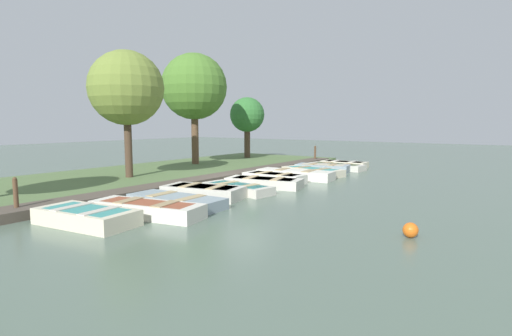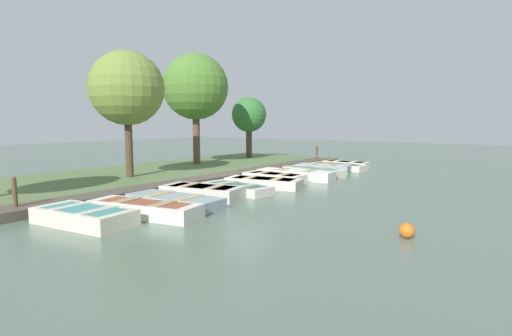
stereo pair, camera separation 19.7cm
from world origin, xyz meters
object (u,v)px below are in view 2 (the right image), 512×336
at_px(rowboat_6, 274,178).
at_px(mooring_post_far, 317,154).
at_px(rowboat_4, 237,188).
at_px(rowboat_9, 324,168).
at_px(rowboat_5, 264,182).
at_px(rowboat_10, 337,167).
at_px(buoy, 407,231).
at_px(rowboat_2, 175,201).
at_px(park_tree_center, 196,87).
at_px(rowboat_1, 145,209).
at_px(rowboat_11, 345,164).
at_px(rowboat_3, 202,192).
at_px(park_tree_right, 249,115).
at_px(mooring_post_near, 15,197).
at_px(rowboat_8, 313,171).
at_px(rowboat_7, 296,174).
at_px(rowboat_0, 84,216).
at_px(park_tree_left, 127,89).

bearing_deg(rowboat_6, mooring_post_far, 105.63).
distance_m(rowboat_4, rowboat_9, 7.59).
bearing_deg(rowboat_5, rowboat_9, 80.22).
distance_m(rowboat_10, buoy, 13.12).
xyz_separation_m(rowboat_2, park_tree_center, (-7.28, 8.51, 4.42)).
relative_size(rowboat_2, rowboat_10, 1.01).
xyz_separation_m(rowboat_1, rowboat_2, (-0.31, 1.39, -0.04)).
distance_m(rowboat_9, rowboat_11, 2.88).
relative_size(rowboat_9, mooring_post_far, 2.61).
height_order(rowboat_1, rowboat_3, rowboat_3).
xyz_separation_m(rowboat_10, park_tree_center, (-7.32, -3.43, 4.42)).
height_order(rowboat_4, park_tree_right, park_tree_right).
distance_m(mooring_post_near, park_tree_right, 17.90).
height_order(rowboat_8, mooring_post_near, mooring_post_near).
relative_size(rowboat_4, mooring_post_far, 2.62).
relative_size(rowboat_6, mooring_post_far, 2.45).
xyz_separation_m(rowboat_7, park_tree_right, (-7.25, 6.17, 2.84)).
bearing_deg(buoy, rowboat_6, 142.89).
bearing_deg(rowboat_8, rowboat_0, -81.12).
bearing_deg(rowboat_0, rowboat_6, 82.69).
relative_size(buoy, park_tree_right, 0.08).
distance_m(rowboat_0, rowboat_5, 7.50).
relative_size(rowboat_1, mooring_post_near, 3.06).
xyz_separation_m(mooring_post_far, park_tree_right, (-4.73, -0.87, 2.49)).
relative_size(rowboat_6, rowboat_9, 0.94).
distance_m(rowboat_4, rowboat_10, 8.89).
distance_m(rowboat_5, park_tree_center, 9.46).
distance_m(rowboat_1, rowboat_10, 13.32).
xyz_separation_m(rowboat_0, rowboat_6, (0.02, 8.80, -0.01)).
height_order(mooring_post_near, park_tree_right, park_tree_right).
distance_m(rowboat_8, rowboat_10, 2.82).
xyz_separation_m(rowboat_9, buoy, (6.92, -9.97, -0.03)).
height_order(rowboat_2, park_tree_left, park_tree_left).
xyz_separation_m(mooring_post_far, park_tree_left, (-3.13, -11.86, 3.47)).
bearing_deg(buoy, rowboat_1, -162.40).
bearing_deg(rowboat_6, mooring_post_near, -103.41).
xyz_separation_m(mooring_post_far, park_tree_center, (-4.76, -5.97, 4.03)).
height_order(rowboat_4, rowboat_8, rowboat_8).
bearing_deg(mooring_post_near, rowboat_6, 76.17).
bearing_deg(rowboat_11, rowboat_0, -91.49).
xyz_separation_m(rowboat_2, buoy, (6.77, 0.66, -0.00)).
height_order(rowboat_9, buoy, rowboat_9).
bearing_deg(buoy, rowboat_9, 124.79).
bearing_deg(rowboat_6, rowboat_10, 88.08).
bearing_deg(rowboat_11, rowboat_1, -89.46).
xyz_separation_m(rowboat_0, park_tree_left, (-5.43, 5.47, 3.81)).
xyz_separation_m(rowboat_1, rowboat_8, (-0.27, 10.50, -0.03)).
distance_m(rowboat_9, mooring_post_near, 14.32).
distance_m(rowboat_0, mooring_post_near, 2.41).
bearing_deg(rowboat_0, rowboat_10, 81.80).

